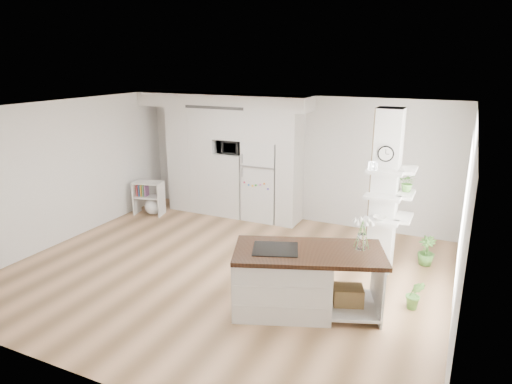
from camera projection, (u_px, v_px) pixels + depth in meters
floor at (226, 271)px, 7.64m from camera, size 7.00×6.00×0.01m
room at (224, 163)px, 7.12m from camera, size 7.04×6.04×2.72m
cabinet_wall at (225, 149)px, 10.13m from camera, size 4.00×0.71×2.70m
refrigerator at (263, 180)px, 9.94m from camera, size 0.78×0.69×1.75m
column at (389, 194)px, 7.28m from camera, size 0.69×0.90×2.70m
window at (464, 209)px, 6.07m from camera, size 0.00×2.40×2.40m
pendant_light at (333, 154)px, 6.49m from camera, size 0.12×0.12×0.10m
kitchen_island at (291, 279)px, 6.34m from camera, size 2.25×1.62×1.49m
bookshelf at (150, 200)px, 10.37m from camera, size 0.71×0.50×0.77m
floor_plant_a at (415, 295)px, 6.42m from camera, size 0.26×0.22×0.46m
floor_plant_b at (426, 251)px, 7.82m from camera, size 0.37×0.37×0.51m
microwave at (231, 147)px, 10.00m from camera, size 0.54×0.37×0.30m
shelf_plant at (408, 182)px, 7.28m from camera, size 0.27×0.23×0.30m
decor_bowl at (380, 218)px, 7.21m from camera, size 0.22×0.22×0.05m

